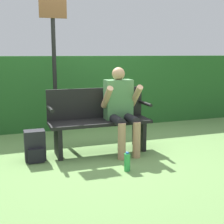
{
  "coord_description": "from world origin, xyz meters",
  "views": [
    {
      "loc": [
        -1.31,
        -4.32,
        1.46
      ],
      "look_at": [
        0.15,
        -0.1,
        0.62
      ],
      "focal_mm": 50.0,
      "sensor_mm": 36.0,
      "label": 1
    }
  ],
  "objects_px": {
    "water_bottle": "(127,162)",
    "parked_car": "(97,70)",
    "backpack": "(35,147)",
    "signpost": "(54,56)",
    "park_bench": "(99,120)",
    "person_seated": "(121,106)"
  },
  "relations": [
    {
      "from": "person_seated",
      "to": "backpack",
      "type": "bearing_deg",
      "value": -179.47
    },
    {
      "from": "signpost",
      "to": "person_seated",
      "type": "bearing_deg",
      "value": -54.32
    },
    {
      "from": "backpack",
      "to": "water_bottle",
      "type": "relative_size",
      "value": 1.72
    },
    {
      "from": "park_bench",
      "to": "signpost",
      "type": "relative_size",
      "value": 0.63
    },
    {
      "from": "park_bench",
      "to": "person_seated",
      "type": "height_order",
      "value": "person_seated"
    },
    {
      "from": "parked_car",
      "to": "park_bench",
      "type": "bearing_deg",
      "value": -100.84
    },
    {
      "from": "water_bottle",
      "to": "signpost",
      "type": "xyz_separation_m",
      "value": [
        -0.58,
        1.89,
        1.31
      ]
    },
    {
      "from": "park_bench",
      "to": "signpost",
      "type": "distance_m",
      "value": 1.44
    },
    {
      "from": "water_bottle",
      "to": "parked_car",
      "type": "relative_size",
      "value": 0.05
    },
    {
      "from": "parked_car",
      "to": "backpack",
      "type": "bearing_deg",
      "value": -104.89
    },
    {
      "from": "signpost",
      "to": "parked_car",
      "type": "height_order",
      "value": "signpost"
    },
    {
      "from": "park_bench",
      "to": "person_seated",
      "type": "xyz_separation_m",
      "value": [
        0.3,
        -0.12,
        0.22
      ]
    },
    {
      "from": "parked_car",
      "to": "water_bottle",
      "type": "bearing_deg",
      "value": -99.32
    },
    {
      "from": "park_bench",
      "to": "backpack",
      "type": "distance_m",
      "value": 1.01
    },
    {
      "from": "park_bench",
      "to": "parked_car",
      "type": "xyz_separation_m",
      "value": [
        3.38,
        11.64,
        0.13
      ]
    },
    {
      "from": "parked_car",
      "to": "signpost",
      "type": "bearing_deg",
      "value": -104.59
    },
    {
      "from": "backpack",
      "to": "person_seated",
      "type": "bearing_deg",
      "value": 0.53
    },
    {
      "from": "person_seated",
      "to": "backpack",
      "type": "distance_m",
      "value": 1.36
    },
    {
      "from": "backpack",
      "to": "signpost",
      "type": "height_order",
      "value": "signpost"
    },
    {
      "from": "backpack",
      "to": "parked_car",
      "type": "bearing_deg",
      "value": 69.76
    },
    {
      "from": "person_seated",
      "to": "parked_car",
      "type": "xyz_separation_m",
      "value": [
        3.08,
        11.77,
        -0.09
      ]
    },
    {
      "from": "water_bottle",
      "to": "signpost",
      "type": "distance_m",
      "value": 2.37
    }
  ]
}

